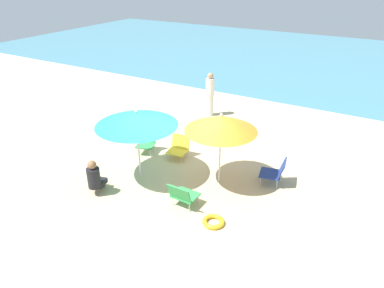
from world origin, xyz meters
name	(u,v)px	position (x,y,z in m)	size (l,w,h in m)	color
ground_plane	(190,174)	(0.00, 0.00, 0.00)	(40.00, 40.00, 0.00)	#CCB789
sea_water	(318,59)	(0.00, 14.33, 0.00)	(40.00, 16.00, 0.01)	teal
umbrella_orange	(221,123)	(0.80, 0.06, 1.58)	(1.71, 1.71, 1.83)	silver
umbrella_teal	(136,119)	(-1.05, -0.71, 1.58)	(2.00, 2.00, 1.80)	silver
beach_chair_a	(179,147)	(-0.74, 0.65, 0.30)	(0.59, 0.61, 0.61)	gold
beach_chair_b	(275,171)	(2.02, 0.67, 0.34)	(0.69, 0.64, 0.66)	navy
beach_chair_c	(183,194)	(0.56, -1.28, 0.32)	(0.58, 0.58, 0.62)	#33934C
beach_chair_d	(146,141)	(-1.71, 0.45, 0.34)	(0.62, 0.65, 0.63)	#33934C
person_a	(210,94)	(-1.44, 3.84, 0.78)	(0.30, 0.30, 1.55)	silver
person_b	(95,177)	(-1.49, -1.84, 0.43)	(0.39, 0.54, 0.90)	black
swim_ring	(213,222)	(1.42, -1.47, 0.05)	(0.47, 0.47, 0.10)	yellow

